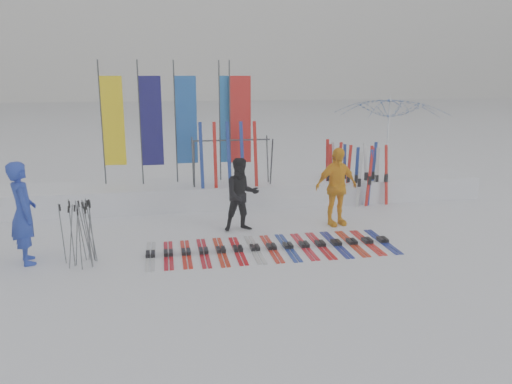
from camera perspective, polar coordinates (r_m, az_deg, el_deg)
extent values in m
plane|color=white|center=(9.33, 0.60, -8.27)|extent=(120.00, 120.00, 0.00)
cube|color=white|center=(13.59, -3.14, -0.06)|extent=(14.00, 1.60, 0.60)
imported|color=#1C35A8|center=(10.07, -25.07, -2.19)|extent=(0.68, 0.82, 1.92)
imported|color=black|center=(11.09, -1.66, -0.31)|extent=(0.87, 0.71, 1.65)
imported|color=#FFAD10|center=(11.63, 9.16, 0.60)|extent=(1.13, 0.66, 1.82)
imported|color=white|center=(14.99, 14.90, 5.23)|extent=(3.38, 3.44, 2.89)
cube|color=silver|center=(9.92, -11.97, -7.02)|extent=(0.17, 1.65, 0.07)
cube|color=#AF0E19|center=(9.91, -9.98, -6.94)|extent=(0.17, 1.59, 0.07)
cube|color=red|center=(9.92, -7.99, -6.86)|extent=(0.17, 1.60, 0.07)
cube|color=#B00E18|center=(9.94, -6.01, -6.76)|extent=(0.17, 1.67, 0.07)
cube|color=red|center=(9.97, -4.04, -6.66)|extent=(0.17, 1.69, 0.07)
cube|color=red|center=(10.01, -2.08, -6.55)|extent=(0.17, 1.63, 0.07)
cube|color=#B0B2B7|center=(10.06, -0.14, -6.43)|extent=(0.17, 1.68, 0.07)
cube|color=red|center=(10.12, 1.77, -6.31)|extent=(0.17, 1.65, 0.07)
cube|color=navy|center=(10.20, 3.66, -6.18)|extent=(0.17, 1.69, 0.07)
cube|color=red|center=(10.28, 5.52, -6.05)|extent=(0.17, 1.65, 0.07)
cube|color=red|center=(10.38, 7.34, -5.92)|extent=(0.17, 1.67, 0.07)
cube|color=navy|center=(10.48, 9.13, -5.78)|extent=(0.17, 1.68, 0.07)
cube|color=red|center=(10.60, 10.88, -5.63)|extent=(0.17, 1.65, 0.07)
cube|color=red|center=(10.73, 12.59, -5.49)|extent=(0.17, 1.61, 0.07)
cube|color=navy|center=(10.86, 14.26, -5.35)|extent=(0.17, 1.60, 0.07)
cylinder|color=#595B60|center=(9.73, -19.00, -4.37)|extent=(0.16, 0.15, 1.18)
cylinder|color=#595B60|center=(9.83, -21.27, -4.49)|extent=(0.05, 0.07, 1.16)
cylinder|color=#595B60|center=(9.69, -20.32, -4.40)|extent=(0.05, 0.12, 1.24)
cylinder|color=#595B60|center=(9.83, -18.25, -4.21)|extent=(0.07, 0.08, 1.17)
cylinder|color=#595B60|center=(9.47, -19.50, -5.05)|extent=(0.03, 0.10, 1.15)
cylinder|color=#595B60|center=(9.75, -18.31, -4.18)|extent=(0.14, 0.02, 1.23)
cylinder|color=#595B60|center=(9.54, -18.62, -4.62)|extent=(0.10, 0.08, 1.22)
cylinder|color=#595B60|center=(9.81, -18.61, -4.17)|extent=(0.16, 0.07, 1.20)
cylinder|color=#595B60|center=(9.85, -19.38, -4.19)|extent=(0.11, 0.12, 1.19)
cylinder|color=#595B60|center=(9.55, -18.74, -4.84)|extent=(0.14, 0.14, 1.14)
cylinder|color=#595B60|center=(9.62, -19.79, -4.68)|extent=(0.15, 0.11, 1.17)
cylinder|color=#595B60|center=(9.59, -20.40, -4.79)|extent=(0.14, 0.12, 1.17)
cylinder|color=#595B60|center=(9.88, -18.50, -4.12)|extent=(0.13, 0.13, 1.18)
cylinder|color=#383A3F|center=(13.60, -17.21, 7.50)|extent=(0.04, 0.04, 3.20)
cube|color=yellow|center=(13.56, -16.00, 7.78)|extent=(0.55, 0.03, 2.30)
cylinder|color=#383A3F|center=(13.33, -13.09, 7.65)|extent=(0.04, 0.04, 3.20)
cube|color=#0E0C54|center=(13.32, -11.85, 7.92)|extent=(0.55, 0.03, 2.30)
cylinder|color=#383A3F|center=(13.45, -9.19, 7.87)|extent=(0.04, 0.04, 3.20)
cube|color=#1651AC|center=(13.46, -7.95, 8.12)|extent=(0.55, 0.03, 2.30)
cylinder|color=#383A3F|center=(13.53, -4.16, 8.03)|extent=(0.04, 0.04, 3.20)
cube|color=blue|center=(13.56, -2.94, 8.27)|extent=(0.55, 0.03, 2.30)
cylinder|color=#383A3F|center=(13.44, -3.00, 8.01)|extent=(0.04, 0.04, 3.20)
cube|color=red|center=(13.47, -1.76, 8.25)|extent=(0.55, 0.03, 2.30)
cylinder|color=#383A3F|center=(12.68, -7.09, 3.16)|extent=(0.04, 0.30, 1.23)
cylinder|color=#383A3F|center=(13.17, -7.23, 3.54)|extent=(0.04, 0.30, 1.23)
cylinder|color=#383A3F|center=(12.95, 1.79, 3.47)|extent=(0.04, 0.30, 1.23)
cylinder|color=#383A3F|center=(13.43, 1.33, 3.83)|extent=(0.04, 0.30, 1.23)
cylinder|color=#383A3F|center=(12.94, -2.79, 5.94)|extent=(2.00, 0.04, 0.04)
cube|color=red|center=(13.70, 8.24, 2.04)|extent=(0.09, 0.03, 1.58)
cube|color=navy|center=(13.59, 11.40, 1.80)|extent=(0.09, 0.03, 1.57)
cube|color=red|center=(14.12, 8.14, 2.59)|extent=(0.09, 0.04, 1.69)
cube|color=silver|center=(13.84, 13.64, 1.77)|extent=(0.09, 0.04, 1.52)
cube|color=red|center=(14.61, 13.00, 2.31)|extent=(0.09, 0.03, 1.47)
cube|color=red|center=(13.95, 9.47, 2.30)|extent=(0.09, 0.04, 1.64)
cube|color=navy|center=(13.99, 13.23, 2.20)|extent=(0.09, 0.03, 1.66)
cube|color=navy|center=(14.06, 10.08, 2.24)|extent=(0.09, 0.04, 1.58)
cube|color=navy|center=(13.52, 12.87, 1.58)|extent=(0.09, 0.04, 1.53)
cube|color=red|center=(13.81, 14.66, 1.90)|extent=(0.09, 0.05, 1.62)
cube|color=red|center=(13.55, 10.50, 1.91)|extent=(0.09, 0.04, 1.62)
cube|color=silver|center=(14.33, 8.86, 2.52)|extent=(0.09, 0.03, 1.59)
cube|color=red|center=(14.30, 8.52, 2.39)|extent=(0.09, 0.04, 1.53)
cube|color=silver|center=(13.83, 12.49, 2.11)|extent=(0.09, 0.03, 1.65)
cube|color=red|center=(13.49, 12.83, 1.66)|extent=(0.09, 0.04, 1.58)
cube|color=silver|center=(13.39, 11.73, 1.37)|extent=(0.09, 0.05, 1.46)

